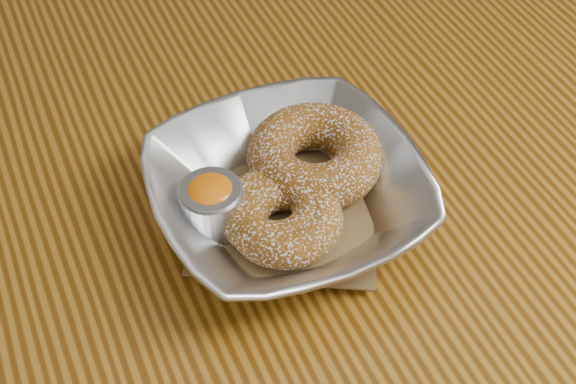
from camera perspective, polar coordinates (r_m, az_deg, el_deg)
name	(u,v)px	position (r m, az deg, el deg)	size (l,w,h in m)	color
table	(319,243)	(0.76, 2.22, -3.65)	(1.20, 0.80, 0.75)	brown
serving_bowl	(288,195)	(0.63, 0.00, -0.24)	(0.21, 0.21, 0.05)	#BABDC2
parchment	(288,210)	(0.64, 0.00, -1.26)	(0.14, 0.14, 0.00)	brown
donut_back	(314,156)	(0.66, 1.90, 2.59)	(0.11, 0.11, 0.04)	brown
donut_front	(285,219)	(0.61, -0.22, -1.94)	(0.09, 0.09, 0.03)	brown
donut_extra	(275,212)	(0.62, -0.90, -1.45)	(0.09, 0.09, 0.03)	brown
ramekin	(212,204)	(0.62, -5.45, -0.87)	(0.05, 0.05, 0.05)	#BABDC2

